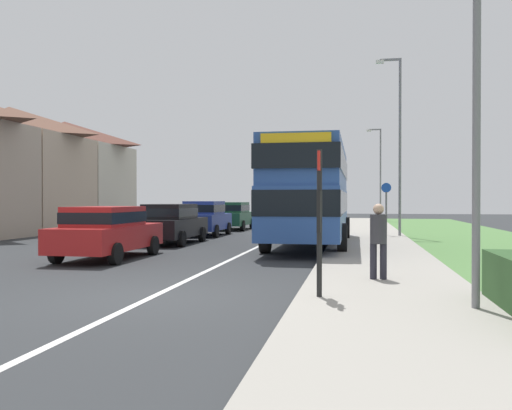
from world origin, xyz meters
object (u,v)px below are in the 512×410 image
street_lamp_near (470,25)px  parked_car_black (171,222)px  parked_car_blue (205,217)px  parked_car_dark_green (233,215)px  bus_stop_sign (319,212)px  parked_car_red (107,230)px  double_decker_bus (311,189)px  street_lamp_mid (398,136)px  pedestrian_at_stop (378,238)px  cycle_route_sign (386,207)px  street_lamp_far (379,168)px

street_lamp_near → parked_car_black: bearing=126.8°
parked_car_black → parked_car_blue: size_ratio=1.11×
parked_car_dark_green → bus_stop_sign: size_ratio=1.68×
parked_car_red → bus_stop_sign: bearing=-40.9°
double_decker_bus → bus_stop_sign: bearing=-84.5°
double_decker_bus → street_lamp_mid: street_lamp_mid is taller
pedestrian_at_stop → street_lamp_mid: size_ratio=0.20×
double_decker_bus → parked_car_red: double_decker_bus is taller
parked_car_blue → street_lamp_near: size_ratio=0.52×
parked_car_red → bus_stop_sign: 8.77m
parked_car_black → street_lamp_near: bearing=-53.2°
cycle_route_sign → street_lamp_mid: 3.25m
parked_car_red → parked_car_black: 5.62m
parked_car_black → pedestrian_at_stop: 11.90m
parked_car_blue → parked_car_dark_green: 5.37m
parked_car_black → street_lamp_far: street_lamp_far is taller
double_decker_bus → street_lamp_near: bearing=-74.0°
parked_car_blue → parked_car_dark_green: parked_car_blue is taller
parked_car_black → bus_stop_sign: bus_stop_sign is taller
parked_car_dark_green → pedestrian_at_stop: (7.55, -19.41, 0.09)m
parked_car_blue → cycle_route_sign: 8.58m
street_lamp_mid → parked_car_red: bearing=-130.7°
street_lamp_near → street_lamp_mid: street_lamp_mid is taller
pedestrian_at_stop → street_lamp_far: street_lamp_far is taller
street_lamp_mid → street_lamp_far: bearing=90.3°
parked_car_dark_green → pedestrian_at_stop: pedestrian_at_stop is taller
street_lamp_mid → double_decker_bus: bearing=-125.1°
double_decker_bus → parked_car_black: double_decker_bus is taller
bus_stop_sign → double_decker_bus: bearing=95.5°
street_lamp_mid → bus_stop_sign: bearing=-98.5°
parked_car_red → parked_car_blue: 10.56m
parked_car_dark_green → street_lamp_mid: size_ratio=0.54×
bus_stop_sign → cycle_route_sign: size_ratio=1.03×
parked_car_red → pedestrian_at_stop: (7.67, -3.48, 0.11)m
pedestrian_at_stop → bus_stop_sign: (-1.06, -2.24, 0.56)m
double_decker_bus → parked_car_dark_green: 11.81m
parked_car_black → street_lamp_mid: bearing=28.5°
pedestrian_at_stop → cycle_route_sign: bearing=86.4°
parked_car_dark_green → bus_stop_sign: 22.61m
bus_stop_sign → street_lamp_mid: 16.72m
street_lamp_far → street_lamp_near: bearing=-90.1°
double_decker_bus → street_lamp_mid: size_ratio=1.27×
parked_car_blue → cycle_route_sign: bearing=-0.3°
bus_stop_sign → street_lamp_far: 34.94m
parked_car_red → double_decker_bus: bearing=44.9°
parked_car_blue → double_decker_bus: bearing=-42.3°
parked_car_black → parked_car_red: bearing=-90.1°
parked_car_black → street_lamp_mid: street_lamp_mid is taller
double_decker_bus → parked_car_black: 5.67m
parked_car_red → bus_stop_sign: size_ratio=1.69×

